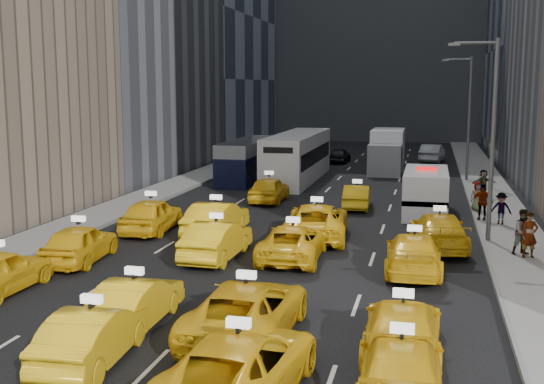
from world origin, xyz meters
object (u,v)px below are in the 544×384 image
(taxi_2, at_px, (239,366))
(box_truck, at_px, (387,151))
(double_decker, at_px, (249,161))
(city_bus, at_px, (298,157))
(taxi_1, at_px, (93,335))
(nypd_van, at_px, (426,193))
(taxi_3, at_px, (401,366))
(pedestrian_0, at_px, (530,235))

(taxi_2, relative_size, box_truck, 0.75)
(double_decker, xyz_separation_m, city_bus, (3.58, 0.70, 0.27))
(taxi_1, relative_size, nypd_van, 0.72)
(taxi_1, relative_size, city_bus, 0.33)
(taxi_2, bearing_deg, city_bus, -77.30)
(taxi_2, relative_size, double_decker, 0.56)
(taxi_1, xyz_separation_m, taxi_2, (4.18, -1.14, 0.06))
(taxi_3, bearing_deg, nypd_van, -92.37)
(box_truck, bearing_deg, pedestrian_0, -72.34)
(taxi_1, bearing_deg, nypd_van, -112.83)
(taxi_2, xyz_separation_m, box_truck, (0.62, 41.74, 0.89))
(taxi_3, height_order, box_truck, box_truck)
(taxi_1, relative_size, taxi_3, 0.94)
(pedestrian_0, bearing_deg, taxi_2, -135.25)
(nypd_van, bearing_deg, double_decker, 143.10)
(taxi_1, relative_size, double_decker, 0.43)
(box_truck, bearing_deg, city_bus, -131.06)
(taxi_3, height_order, double_decker, double_decker)
(double_decker, relative_size, box_truck, 1.35)
(taxi_1, height_order, double_decker, double_decker)
(city_bus, distance_m, pedestrian_0, 24.95)
(double_decker, bearing_deg, taxi_3, -66.84)
(double_decker, bearing_deg, box_truck, 38.84)
(city_bus, height_order, pedestrian_0, city_bus)
(box_truck, bearing_deg, taxi_3, -83.35)
(city_bus, relative_size, box_truck, 1.79)
(taxi_1, xyz_separation_m, box_truck, (4.80, 40.59, 0.95))
(taxi_2, relative_size, taxi_3, 1.20)
(taxi_2, bearing_deg, box_truck, -87.00)
(nypd_van, distance_m, city_bus, 14.87)
(nypd_van, height_order, city_bus, city_bus)
(taxi_2, bearing_deg, double_decker, -71.45)
(taxi_2, distance_m, nypd_van, 24.08)
(nypd_van, height_order, box_truck, box_truck)
(taxi_3, xyz_separation_m, box_truck, (-2.92, 40.71, 0.99))
(taxi_3, distance_m, double_decker, 35.89)
(taxi_1, distance_m, taxi_3, 7.72)
(taxi_1, relative_size, pedestrian_0, 2.38)
(taxi_1, bearing_deg, box_truck, -100.01)
(taxi_3, bearing_deg, city_bus, -76.79)
(pedestrian_0, bearing_deg, nypd_van, 97.73)
(taxi_3, distance_m, pedestrian_0, 14.06)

